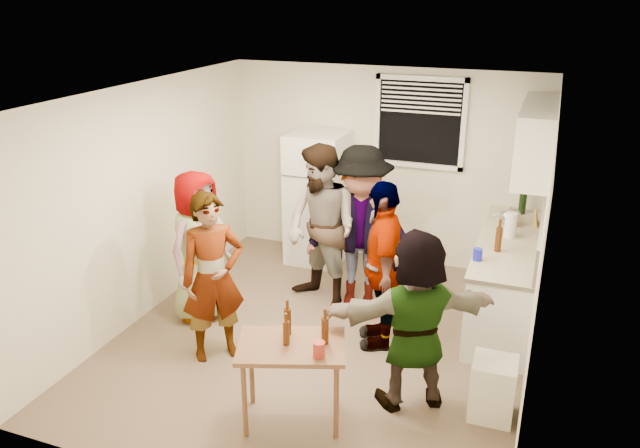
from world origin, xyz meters
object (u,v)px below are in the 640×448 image
at_px(guest_black, 379,341).
at_px(wine_bottle, 521,213).
at_px(refrigerator, 318,198).
at_px(guest_stripe, 218,354).
at_px(guest_back_right, 359,302).
at_px(kettle, 509,225).
at_px(guest_orange, 410,401).
at_px(red_cup, 319,356).
at_px(blue_cup, 477,260).
at_px(beer_bottle_counter, 497,251).
at_px(serving_table, 293,419).
at_px(trash_bin, 493,390).
at_px(beer_bottle_table, 286,344).
at_px(guest_back_left, 322,303).
at_px(guest_grey, 204,316).

bearing_deg(guest_black, wine_bottle, 130.41).
relative_size(refrigerator, guest_black, 0.99).
relative_size(guest_stripe, guest_back_right, 0.90).
xyz_separation_m(kettle, guest_orange, (-0.55, -2.30, -0.90)).
height_order(kettle, guest_back_right, kettle).
bearing_deg(guest_stripe, red_cup, -71.84).
bearing_deg(guest_black, blue_cup, 93.90).
bearing_deg(guest_stripe, beer_bottle_counter, -12.83).
height_order(blue_cup, serving_table, blue_cup).
xyz_separation_m(refrigerator, guest_black, (1.33, -1.73, -0.85)).
bearing_deg(refrigerator, trash_bin, -45.09).
height_order(wine_bottle, guest_black, wine_bottle).
height_order(kettle, beer_bottle_table, kettle).
height_order(trash_bin, guest_orange, trash_bin).
bearing_deg(kettle, trash_bin, -86.49).
xyz_separation_m(beer_bottle_counter, guest_back_right, (-1.47, 0.10, -0.90)).
bearing_deg(kettle, guest_black, -126.02).
distance_m(kettle, red_cup, 3.19).
bearing_deg(guest_back_right, serving_table, -98.74).
distance_m(refrigerator, guest_back_left, 1.52).
bearing_deg(guest_back_left, red_cup, -43.12).
distance_m(kettle, guest_black, 2.01).
distance_m(kettle, guest_grey, 3.54).
height_order(red_cup, guest_black, red_cup).
bearing_deg(red_cup, guest_back_right, 99.21).
bearing_deg(red_cup, guest_grey, 144.09).
relative_size(guest_grey, guest_black, 0.97).
relative_size(refrigerator, guest_back_right, 0.92).
xyz_separation_m(serving_table, guest_grey, (-1.60, 1.27, 0.00)).
height_order(guest_grey, guest_black, guest_grey).
relative_size(wine_bottle, beer_bottle_table, 1.64).
distance_m(kettle, beer_bottle_counter, 0.81).
xyz_separation_m(guest_stripe, guest_black, (1.43, 0.78, 0.00)).
height_order(serving_table, guest_orange, serving_table).
distance_m(trash_bin, guest_back_right, 2.27).
relative_size(beer_bottle_counter, serving_table, 0.30).
bearing_deg(red_cup, beer_bottle_counter, 63.01).
height_order(guest_back_left, guest_black, guest_back_left).
relative_size(guest_back_left, guest_orange, 1.16).
distance_m(beer_bottle_table, guest_back_left, 2.19).
relative_size(blue_cup, trash_bin, 0.23).
distance_m(beer_bottle_counter, guest_orange, 1.81).
distance_m(serving_table, guest_back_right, 2.18).
relative_size(beer_bottle_table, guest_stripe, 0.12).
xyz_separation_m(trash_bin, guest_stripe, (-2.62, 0.02, -0.25)).
distance_m(red_cup, guest_black, 1.69).
relative_size(refrigerator, kettle, 6.49).
bearing_deg(wine_bottle, red_cup, -110.14).
relative_size(serving_table, guest_orange, 0.54).
bearing_deg(refrigerator, beer_bottle_table, -73.49).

